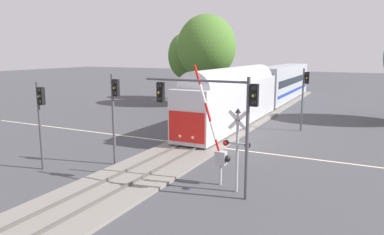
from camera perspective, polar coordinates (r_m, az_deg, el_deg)
ground_plane at (r=27.04m, az=0.88°, el=-4.33°), size 220.00×220.00×0.00m
road_centre_stripe at (r=27.04m, az=0.88°, el=-4.32°), size 44.00×0.20×0.01m
railway_track at (r=27.02m, az=0.88°, el=-4.13°), size 4.40×80.00×0.32m
commuter_train at (r=42.35m, az=10.89°, el=4.63°), size 3.04×40.70×5.16m
crossing_gate_near at (r=18.72m, az=4.19°, el=-4.73°), size 2.09×0.40×6.17m
crossing_signal_mast at (r=17.63m, az=7.10°, el=-3.80°), size 1.36×0.44×4.18m
traffic_signal_median at (r=22.07m, az=-12.10°, el=1.95°), size 0.53×0.38×5.53m
traffic_signal_near_left at (r=22.45m, az=-22.73°, el=0.87°), size 0.53×0.38×5.15m
traffic_signal_far_side at (r=32.66m, az=17.27°, el=4.23°), size 0.53×0.38×5.44m
traffic_signal_near_right at (r=16.96m, az=3.68°, el=1.94°), size 5.81×0.38×5.73m
oak_behind_train at (r=46.36m, az=2.29°, el=11.01°), size 7.38×7.38×11.47m
pine_left_background at (r=52.69m, az=-1.10°, el=9.65°), size 4.86×4.86×9.56m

